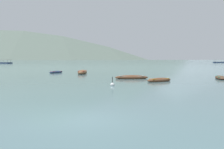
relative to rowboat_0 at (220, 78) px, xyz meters
name	(u,v)px	position (x,y,z in m)	size (l,w,h in m)	color
ground_plane	(122,60)	(-14.43, 1479.22, -0.16)	(6000.00, 6000.00, 0.00)	slate
mountain_1	(47,24)	(-600.89, 1766.92, 278.47)	(2120.35, 2120.35, 557.27)	#56665B
mountain_2	(123,36)	(-10.18, 1659.26, 173.15)	(1066.16, 1066.16, 346.62)	#56665B
mountain_3	(178,38)	(460.84, 1962.18, 178.12)	(1344.70, 1344.70, 356.57)	slate
rowboat_0	(220,78)	(0.00, 0.00, 0.00)	(2.04, 4.11, 0.51)	#4C3323
rowboat_2	(82,72)	(-19.57, 9.56, 0.11)	(1.53, 4.44, 0.87)	brown
rowboat_3	(56,72)	(-24.88, 11.95, -0.01)	(2.43, 3.36, 0.49)	navy
rowboat_4	(131,77)	(-11.43, -0.44, 0.03)	(4.37, 1.53, 0.60)	brown
rowboat_5	(159,80)	(-8.44, -4.05, 0.01)	(3.38, 2.73, 0.54)	brown
ferry_0	(221,62)	(58.19, 140.09, 0.29)	(9.79, 3.30, 2.54)	navy
ferry_1	(5,63)	(-82.11, 104.31, 0.29)	(8.75, 5.96, 2.54)	navy
mooring_buoy	(112,85)	(-13.56, -8.38, -0.06)	(0.41, 0.41, 0.97)	silver
weed_patch_0	(133,77)	(-11.18, 2.08, -0.16)	(2.43, 1.08, 0.14)	#477033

